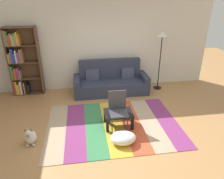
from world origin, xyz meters
name	(u,v)px	position (x,y,z in m)	size (l,w,h in m)	color
ground_plane	(118,129)	(0.00, 0.00, 0.00)	(14.00, 14.00, 0.00)	#B27F4C
back_wall	(104,46)	(0.00, 2.55, 1.35)	(6.80, 0.10, 2.70)	silver
rug	(113,125)	(-0.09, 0.19, 0.01)	(3.09, 2.23, 0.01)	tan
couch	(111,82)	(0.12, 2.02, 0.34)	(2.26, 0.80, 1.00)	#2D3347
bookshelf	(21,64)	(-2.50, 2.30, 0.97)	(0.90, 0.28, 2.02)	brown
coffee_table	(118,115)	(0.03, 0.15, 0.29)	(0.65, 0.50, 0.35)	black
pouf	(123,138)	(0.01, -0.48, 0.12)	(0.53, 0.43, 0.23)	white
dog	(31,137)	(-1.87, -0.20, 0.16)	(0.22, 0.35, 0.40)	beige
standing_lamp	(162,42)	(1.68, 2.08, 1.52)	(0.32, 0.32, 1.83)	black
tv_remote	(114,112)	(-0.07, 0.18, 0.37)	(0.04, 0.15, 0.02)	black
folding_chair	(118,107)	(0.00, 0.09, 0.53)	(0.40, 0.40, 0.90)	#38383D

